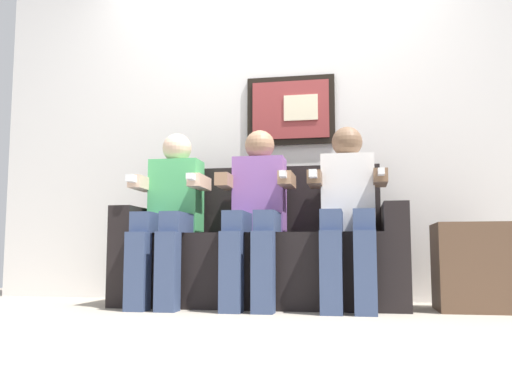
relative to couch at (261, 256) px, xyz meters
name	(u,v)px	position (x,y,z in m)	size (l,w,h in m)	color
ground_plane	(251,311)	(0.00, -0.33, -0.31)	(5.44, 5.44, 0.00)	#9E9384
back_wall_assembly	(272,119)	(0.00, 0.44, 0.99)	(4.19, 0.10, 2.60)	silver
couch	(261,256)	(0.00, 0.00, 0.00)	(1.79, 0.58, 0.90)	black
person_on_left	(170,209)	(-0.55, -0.17, 0.29)	(0.46, 0.56, 1.11)	#4CB266
person_in_middle	(256,208)	(0.00, -0.17, 0.29)	(0.46, 0.56, 1.11)	#8C59A5
person_on_right	(348,206)	(0.55, -0.17, 0.29)	(0.46, 0.56, 1.11)	white
side_table_right	(471,267)	(1.24, -0.11, -0.06)	(0.40, 0.40, 0.50)	brown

